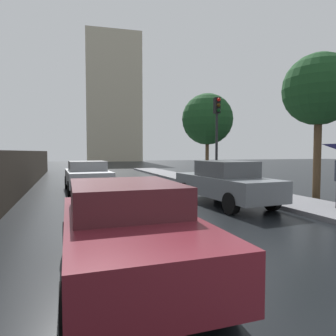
{
  "coord_description": "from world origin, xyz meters",
  "views": [
    {
      "loc": [
        -2.43,
        -0.47,
        1.86
      ],
      "look_at": [
        0.47,
        8.24,
        1.36
      ],
      "focal_mm": 32.42,
      "sensor_mm": 36.0,
      "label": 1
    }
  ],
  "objects_px": {
    "traffic_light": "(217,125)",
    "street_tree_near": "(207,119)",
    "car_grey_behind_camera": "(225,183)",
    "car_maroon_far_ahead": "(128,229)",
    "street_tree_mid": "(319,90)",
    "car_silver_near_kerb": "(87,176)"
  },
  "relations": [
    {
      "from": "car_grey_behind_camera",
      "to": "traffic_light",
      "type": "xyz_separation_m",
      "value": [
        1.58,
        3.67,
        2.34
      ]
    },
    {
      "from": "street_tree_near",
      "to": "street_tree_mid",
      "type": "relative_size",
      "value": 1.04
    },
    {
      "from": "street_tree_mid",
      "to": "street_tree_near",
      "type": "bearing_deg",
      "value": 89.81
    },
    {
      "from": "car_silver_near_kerb",
      "to": "traffic_light",
      "type": "xyz_separation_m",
      "value": [
        5.93,
        -1.48,
        2.38
      ]
    },
    {
      "from": "street_tree_near",
      "to": "street_tree_mid",
      "type": "bearing_deg",
      "value": -90.19
    },
    {
      "from": "car_maroon_far_ahead",
      "to": "street_tree_mid",
      "type": "bearing_deg",
      "value": -149.21
    },
    {
      "from": "car_grey_behind_camera",
      "to": "car_maroon_far_ahead",
      "type": "bearing_deg",
      "value": -135.41
    },
    {
      "from": "car_maroon_far_ahead",
      "to": "car_grey_behind_camera",
      "type": "xyz_separation_m",
      "value": [
        4.39,
        5.02,
        0.05
      ]
    },
    {
      "from": "traffic_light",
      "to": "street_tree_near",
      "type": "xyz_separation_m",
      "value": [
        2.54,
        6.31,
        0.99
      ]
    },
    {
      "from": "car_silver_near_kerb",
      "to": "car_grey_behind_camera",
      "type": "distance_m",
      "value": 6.73
    },
    {
      "from": "car_maroon_far_ahead",
      "to": "car_grey_behind_camera",
      "type": "relative_size",
      "value": 0.85
    },
    {
      "from": "car_silver_near_kerb",
      "to": "street_tree_mid",
      "type": "height_order",
      "value": "street_tree_mid"
    },
    {
      "from": "car_maroon_far_ahead",
      "to": "street_tree_mid",
      "type": "relative_size",
      "value": 0.71
    },
    {
      "from": "traffic_light",
      "to": "car_silver_near_kerb",
      "type": "bearing_deg",
      "value": 166.01
    },
    {
      "from": "car_silver_near_kerb",
      "to": "car_maroon_far_ahead",
      "type": "relative_size",
      "value": 1.03
    },
    {
      "from": "street_tree_near",
      "to": "traffic_light",
      "type": "bearing_deg",
      "value": -111.92
    },
    {
      "from": "car_grey_behind_camera",
      "to": "street_tree_mid",
      "type": "relative_size",
      "value": 0.83
    },
    {
      "from": "car_maroon_far_ahead",
      "to": "street_tree_near",
      "type": "relative_size",
      "value": 0.68
    },
    {
      "from": "car_maroon_far_ahead",
      "to": "traffic_light",
      "type": "relative_size",
      "value": 0.93
    },
    {
      "from": "car_silver_near_kerb",
      "to": "street_tree_near",
      "type": "relative_size",
      "value": 0.7
    },
    {
      "from": "car_silver_near_kerb",
      "to": "traffic_light",
      "type": "relative_size",
      "value": 0.96
    },
    {
      "from": "car_grey_behind_camera",
      "to": "street_tree_near",
      "type": "bearing_deg",
      "value": 63.31
    }
  ]
}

